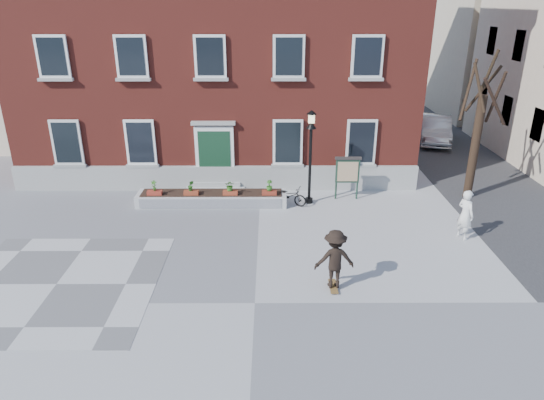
{
  "coord_description": "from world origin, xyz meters",
  "views": [
    {
      "loc": [
        0.45,
        -11.52,
        7.89
      ],
      "look_at": [
        0.5,
        4.0,
        1.5
      ],
      "focal_mm": 32.0,
      "sensor_mm": 36.0,
      "label": 1
    }
  ],
  "objects_px": {
    "parked_car": "(436,129)",
    "skateboarder": "(335,259)",
    "lamp_post": "(311,144)",
    "notice_board": "(348,171)",
    "bystander": "(465,215)",
    "bicycle": "(289,196)"
  },
  "relations": [
    {
      "from": "notice_board",
      "to": "bystander",
      "type": "bearing_deg",
      "value": -45.76
    },
    {
      "from": "lamp_post",
      "to": "notice_board",
      "type": "bearing_deg",
      "value": 14.7
    },
    {
      "from": "bicycle",
      "to": "parked_car",
      "type": "relative_size",
      "value": 0.33
    },
    {
      "from": "bicycle",
      "to": "notice_board",
      "type": "distance_m",
      "value": 2.71
    },
    {
      "from": "bicycle",
      "to": "notice_board",
      "type": "xyz_separation_m",
      "value": [
        2.49,
        0.63,
        0.86
      ]
    },
    {
      "from": "notice_board",
      "to": "skateboarder",
      "type": "bearing_deg",
      "value": -101.26
    },
    {
      "from": "lamp_post",
      "to": "skateboarder",
      "type": "distance_m",
      "value": 6.76
    },
    {
      "from": "bystander",
      "to": "skateboarder",
      "type": "xyz_separation_m",
      "value": [
        -5.02,
        -3.27,
        0.06
      ]
    },
    {
      "from": "notice_board",
      "to": "lamp_post",
      "type": "bearing_deg",
      "value": -165.3
    },
    {
      "from": "bicycle",
      "to": "bystander",
      "type": "height_order",
      "value": "bystander"
    },
    {
      "from": "bystander",
      "to": "notice_board",
      "type": "bearing_deg",
      "value": 18.95
    },
    {
      "from": "bicycle",
      "to": "lamp_post",
      "type": "relative_size",
      "value": 0.39
    },
    {
      "from": "bicycle",
      "to": "skateboarder",
      "type": "height_order",
      "value": "skateboarder"
    },
    {
      "from": "parked_car",
      "to": "skateboarder",
      "type": "relative_size",
      "value": 2.51
    },
    {
      "from": "bicycle",
      "to": "skateboarder",
      "type": "relative_size",
      "value": 0.82
    },
    {
      "from": "parked_car",
      "to": "bystander",
      "type": "distance_m",
      "value": 13.13
    },
    {
      "from": "parked_car",
      "to": "lamp_post",
      "type": "height_order",
      "value": "lamp_post"
    },
    {
      "from": "bicycle",
      "to": "bystander",
      "type": "relative_size",
      "value": 0.84
    },
    {
      "from": "parked_car",
      "to": "lamp_post",
      "type": "xyz_separation_m",
      "value": [
        -8.27,
        -9.48,
        1.76
      ]
    },
    {
      "from": "parked_car",
      "to": "notice_board",
      "type": "relative_size",
      "value": 2.53
    },
    {
      "from": "parked_car",
      "to": "skateboarder",
      "type": "distance_m",
      "value": 17.96
    },
    {
      "from": "bicycle",
      "to": "bystander",
      "type": "distance_m",
      "value": 6.87
    }
  ]
}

